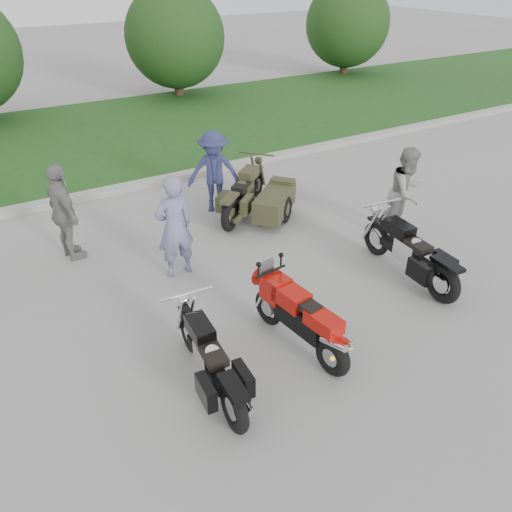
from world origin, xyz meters
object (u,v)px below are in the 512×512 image
person_denim (214,172)px  cruiser_left (212,364)px  person_back (64,213)px  cruiser_sidecar (261,200)px  sportbike_red (301,318)px  person_stripe (174,227)px  cruiser_right (412,255)px  person_grey (406,192)px

person_denim → cruiser_left: bearing=-86.6°
cruiser_left → person_back: bearing=104.5°
cruiser_left → cruiser_sidecar: cruiser_sidecar is taller
sportbike_red → cruiser_left: size_ratio=0.90×
cruiser_left → person_back: size_ratio=1.18×
cruiser_left → person_stripe: 2.86m
cruiser_sidecar → person_back: 3.83m
cruiser_right → person_back: size_ratio=1.29×
person_denim → person_back: 3.16m
person_stripe → person_grey: size_ratio=1.03×
cruiser_right → cruiser_sidecar: size_ratio=1.14×
sportbike_red → person_stripe: (-0.71, 2.65, 0.37)m
person_grey → person_denim: person_denim is taller
cruiser_right → sportbike_red: bearing=-165.3°
person_stripe → person_back: (-1.45, 1.48, -0.00)m
person_back → sportbike_red: bearing=-163.0°
person_grey → person_back: person_back is taller
sportbike_red → cruiser_right: bearing=3.6°
person_denim → cruiser_right: bearing=-37.7°
cruiser_left → cruiser_right: cruiser_right is taller
sportbike_red → person_grey: (3.66, 1.79, 0.34)m
cruiser_right → person_grey: (1.05, 1.29, 0.42)m
cruiser_left → person_back: (-0.77, 4.21, 0.48)m
person_denim → person_grey: bearing=-15.6°
cruiser_right → cruiser_sidecar: 3.39m
cruiser_sidecar → person_denim: bearing=177.5°
sportbike_red → person_denim: 4.68m
person_stripe → person_back: bearing=-48.8°
sportbike_red → person_back: bearing=110.3°
cruiser_sidecar → person_grey: size_ratio=1.16×
cruiser_left → person_denim: bearing=67.3°
cruiser_right → person_stripe: size_ratio=1.29×
cruiser_left → cruiser_right: bearing=12.5°
cruiser_right → person_stripe: bearing=150.9°
person_stripe → cruiser_sidecar: bearing=-158.1°
person_denim → person_back: person_back is taller
sportbike_red → person_stripe: 2.77m
sportbike_red → cruiser_left: 1.39m
cruiser_sidecar → person_denim: (-0.65, 0.83, 0.45)m
person_grey → person_back: size_ratio=0.98×
person_stripe → cruiser_left: bearing=73.0°
cruiser_left → person_stripe: bearing=80.3°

